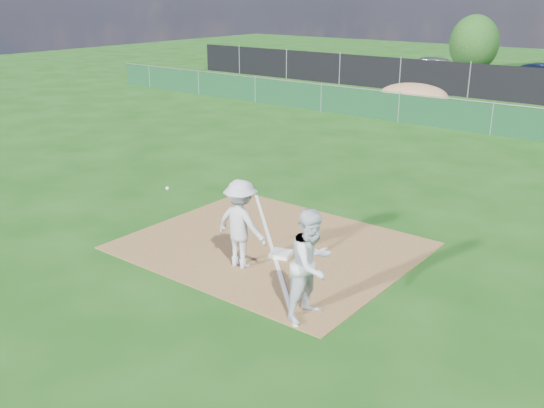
{
  "coord_description": "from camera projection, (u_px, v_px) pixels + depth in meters",
  "views": [
    {
      "loc": [
        7.65,
        -8.75,
        5.37
      ],
      "look_at": [
        0.03,
        1.0,
        1.0
      ],
      "focal_mm": 40.0,
      "sensor_mm": 36.0,
      "label": 1
    }
  ],
  "objects": [
    {
      "name": "play_at_first",
      "position": [
        241.0,
        224.0,
        12.16
      ],
      "size": [
        2.7,
        0.68,
        1.84
      ],
      "color": "silver",
      "rests_on": "infield_dirt"
    },
    {
      "name": "ground",
      "position": [
        438.0,
        161.0,
        20.16
      ],
      "size": [
        90.0,
        90.0,
        0.0
      ],
      "primitive_type": "plane",
      "color": "#14440E",
      "rests_on": "ground"
    },
    {
      "name": "green_fence",
      "position": [
        492.0,
        120.0,
        23.67
      ],
      "size": [
        44.0,
        0.05,
        1.2
      ],
      "primitive_type": "cube",
      "color": "#0E361B",
      "rests_on": "ground"
    },
    {
      "name": "first_base",
      "position": [
        281.0,
        254.0,
        12.92
      ],
      "size": [
        0.53,
        0.53,
        0.09
      ],
      "primitive_type": "cube",
      "rotation": [
        0.0,
        0.0,
        0.31
      ],
      "color": "white",
      "rests_on": "infield_dirt"
    },
    {
      "name": "dirt_mound",
      "position": [
        413.0,
        96.0,
        29.18
      ],
      "size": [
        3.38,
        2.6,
        1.17
      ],
      "primitive_type": "ellipsoid",
      "color": "#9D734C",
      "rests_on": "ground"
    },
    {
      "name": "foul_line",
      "position": [
        271.0,
        245.0,
        13.47
      ],
      "size": [
        5.01,
        5.01,
        0.01
      ],
      "primitive_type": "cube",
      "rotation": [
        0.0,
        0.0,
        0.79
      ],
      "color": "white",
      "rests_on": "infield_dirt"
    },
    {
      "name": "runner",
      "position": [
        312.0,
        264.0,
        10.27
      ],
      "size": [
        0.79,
        0.99,
        1.97
      ],
      "primitive_type": "imported",
      "rotation": [
        0.0,
        0.0,
        1.52
      ],
      "color": "silver",
      "rests_on": "ground"
    },
    {
      "name": "car_left",
      "position": [
        438.0,
        69.0,
        37.6
      ],
      "size": [
        4.71,
        2.26,
        1.55
      ],
      "primitive_type": "imported",
      "rotation": [
        0.0,
        0.0,
        1.67
      ],
      "color": "#A8ABB0",
      "rests_on": "parking_lot"
    },
    {
      "name": "tree_left",
      "position": [
        474.0,
        43.0,
        40.81
      ],
      "size": [
        3.28,
        3.28,
        3.89
      ],
      "color": "#382316",
      "rests_on": "ground"
    },
    {
      "name": "infield_dirt",
      "position": [
        271.0,
        246.0,
        13.47
      ],
      "size": [
        6.0,
        5.0,
        0.02
      ],
      "primitive_type": "cube",
      "color": "brown",
      "rests_on": "ground"
    }
  ]
}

